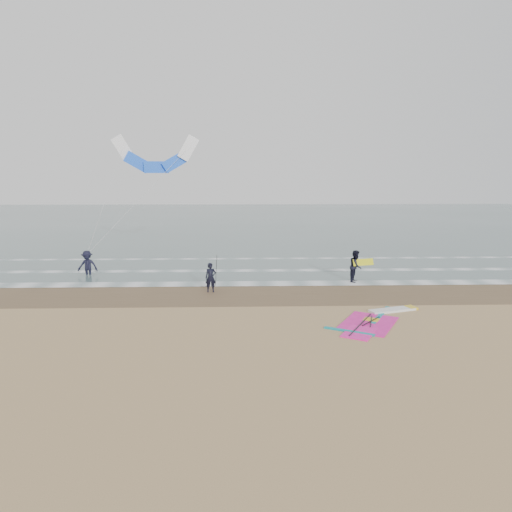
{
  "coord_description": "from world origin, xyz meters",
  "views": [
    {
      "loc": [
        -2.24,
        -17.51,
        6.07
      ],
      "look_at": [
        -1.57,
        5.0,
        2.2
      ],
      "focal_mm": 32.0,
      "sensor_mm": 36.0,
      "label": 1
    }
  ],
  "objects_px": {
    "person_standing": "(211,278)",
    "person_wading": "(87,260)",
    "person_walking": "(356,266)",
    "surf_kite": "(156,158)",
    "windsurf_rig": "(376,320)"
  },
  "relations": [
    {
      "from": "surf_kite",
      "to": "person_standing",
      "type": "bearing_deg",
      "value": -62.59
    },
    {
      "from": "person_walking",
      "to": "person_wading",
      "type": "xyz_separation_m",
      "value": [
        -16.43,
        2.37,
        0.01
      ]
    },
    {
      "from": "windsurf_rig",
      "to": "person_standing",
      "type": "height_order",
      "value": "person_standing"
    },
    {
      "from": "windsurf_rig",
      "to": "person_walking",
      "type": "height_order",
      "value": "person_walking"
    },
    {
      "from": "windsurf_rig",
      "to": "person_wading",
      "type": "bearing_deg",
      "value": 147.92
    },
    {
      "from": "person_standing",
      "to": "person_wading",
      "type": "height_order",
      "value": "person_wading"
    },
    {
      "from": "person_walking",
      "to": "person_standing",
      "type": "bearing_deg",
      "value": 129.56
    },
    {
      "from": "person_walking",
      "to": "surf_kite",
      "type": "bearing_deg",
      "value": 89.76
    },
    {
      "from": "person_wading",
      "to": "surf_kite",
      "type": "xyz_separation_m",
      "value": [
        3.86,
        3.51,
        6.46
      ]
    },
    {
      "from": "windsurf_rig",
      "to": "person_standing",
      "type": "distance_m",
      "value": 9.11
    },
    {
      "from": "windsurf_rig",
      "to": "person_standing",
      "type": "bearing_deg",
      "value": 145.36
    },
    {
      "from": "person_standing",
      "to": "person_wading",
      "type": "bearing_deg",
      "value": 142.33
    },
    {
      "from": "windsurf_rig",
      "to": "surf_kite",
      "type": "height_order",
      "value": "surf_kite"
    },
    {
      "from": "person_standing",
      "to": "person_wading",
      "type": "xyz_separation_m",
      "value": [
        -8.06,
        4.57,
        0.16
      ]
    },
    {
      "from": "windsurf_rig",
      "to": "person_walking",
      "type": "relative_size",
      "value": 2.57
    }
  ]
}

